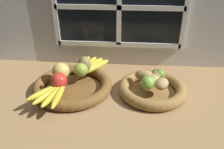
# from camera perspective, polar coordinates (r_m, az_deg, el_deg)

# --- Properties ---
(ground_plane) EXTENTS (1.40, 0.90, 0.03)m
(ground_plane) POSITION_cam_1_polar(r_m,az_deg,el_deg) (1.03, 0.73, -5.20)
(ground_plane) COLOR #9E774C
(back_wall) EXTENTS (1.40, 0.05, 0.55)m
(back_wall) POSITION_cam_1_polar(r_m,az_deg,el_deg) (1.18, 1.83, 15.16)
(back_wall) COLOR silver
(back_wall) RESTS_ON ground_plane
(fruit_bowl_left) EXTENTS (0.35, 0.35, 0.05)m
(fruit_bowl_left) POSITION_cam_1_polar(r_m,az_deg,el_deg) (1.04, -9.75, -2.78)
(fruit_bowl_left) COLOR brown
(fruit_bowl_left) RESTS_ON ground_plane
(fruit_bowl_right) EXTENTS (0.30, 0.30, 0.05)m
(fruit_bowl_right) POSITION_cam_1_polar(r_m,az_deg,el_deg) (1.02, 9.98, -3.60)
(fruit_bowl_right) COLOR olive
(fruit_bowl_right) RESTS_ON ground_plane
(apple_golden_left) EXTENTS (0.08, 0.08, 0.08)m
(apple_golden_left) POSITION_cam_1_polar(r_m,az_deg,el_deg) (1.03, -12.68, 0.84)
(apple_golden_left) COLOR #DBB756
(apple_golden_left) RESTS_ON fruit_bowl_left
(apple_red_front) EXTENTS (0.07, 0.07, 0.07)m
(apple_red_front) POSITION_cam_1_polar(r_m,az_deg,el_deg) (0.97, -13.18, -1.54)
(apple_red_front) COLOR red
(apple_red_front) RESTS_ON fruit_bowl_left
(apple_green_back) EXTENTS (0.06, 0.06, 0.06)m
(apple_green_back) POSITION_cam_1_polar(r_m,az_deg,el_deg) (1.04, -7.82, 1.18)
(apple_green_back) COLOR #8CAD3D
(apple_green_back) RESTS_ON fruit_bowl_left
(pear_brown) EXTENTS (0.07, 0.06, 0.09)m
(pear_brown) POSITION_cam_1_polar(r_m,az_deg,el_deg) (1.06, -6.91, 2.38)
(pear_brown) COLOR olive
(pear_brown) RESTS_ON fruit_bowl_left
(banana_bunch_front) EXTENTS (0.14, 0.19, 0.03)m
(banana_bunch_front) POSITION_cam_1_polar(r_m,az_deg,el_deg) (0.93, -14.72, -4.55)
(banana_bunch_front) COLOR gold
(banana_bunch_front) RESTS_ON fruit_bowl_left
(banana_bunch_back) EXTENTS (0.14, 0.20, 0.03)m
(banana_bunch_back) POSITION_cam_1_polar(r_m,az_deg,el_deg) (1.11, -5.54, 2.19)
(banana_bunch_back) COLOR yellow
(banana_bunch_back) RESTS_ON fruit_bowl_left
(potato_oblong) EXTENTS (0.09, 0.06, 0.05)m
(potato_oblong) POSITION_cam_1_polar(r_m,az_deg,el_deg) (1.01, 8.05, -0.23)
(potato_oblong) COLOR #A38451
(potato_oblong) RESTS_ON fruit_bowl_right
(potato_small) EXTENTS (0.08, 0.09, 0.05)m
(potato_small) POSITION_cam_1_polar(r_m,az_deg,el_deg) (0.97, 12.28, -2.28)
(potato_small) COLOR tan
(potato_small) RESTS_ON fruit_bowl_right
(potato_large) EXTENTS (0.06, 0.08, 0.04)m
(potato_large) POSITION_cam_1_polar(r_m,az_deg,el_deg) (0.99, 10.21, -1.35)
(potato_large) COLOR tan
(potato_large) RESTS_ON fruit_bowl_right
(potato_back) EXTENTS (0.06, 0.09, 0.05)m
(potato_back) POSITION_cam_1_polar(r_m,az_deg,el_deg) (1.03, 11.15, 0.02)
(potato_back) COLOR #A38451
(potato_back) RESTS_ON fruit_bowl_right
(lime_near) EXTENTS (0.06, 0.06, 0.06)m
(lime_near) POSITION_cam_1_polar(r_m,az_deg,el_deg) (0.95, 8.86, -2.07)
(lime_near) COLOR #7AAD3D
(lime_near) RESTS_ON fruit_bowl_right
(lime_far) EXTENTS (0.05, 0.05, 0.05)m
(lime_far) POSITION_cam_1_polar(r_m,az_deg,el_deg) (1.03, 11.76, -0.04)
(lime_far) COLOR olive
(lime_far) RESTS_ON fruit_bowl_right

